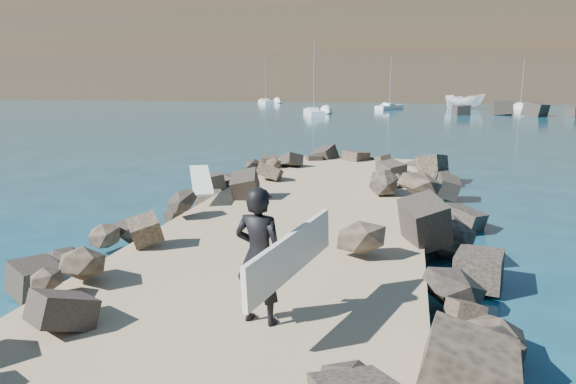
# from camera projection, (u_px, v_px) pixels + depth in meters

# --- Properties ---
(ground) EXTENTS (800.00, 800.00, 0.00)m
(ground) POSITION_uv_depth(u_px,v_px,m) (297.00, 243.00, 12.78)
(ground) COLOR #0F384C
(ground) RESTS_ON ground
(jetty) EXTENTS (6.00, 26.00, 0.60)m
(jetty) POSITION_uv_depth(u_px,v_px,m) (277.00, 257.00, 10.81)
(jetty) COLOR #8C7759
(jetty) RESTS_ON ground
(riprap_left) EXTENTS (2.60, 22.00, 1.00)m
(riprap_left) POSITION_uv_depth(u_px,v_px,m) (162.00, 232.00, 11.90)
(riprap_left) COLOR black
(riprap_left) RESTS_ON ground
(riprap_right) EXTENTS (2.60, 22.00, 1.00)m
(riprap_right) POSITION_uv_depth(u_px,v_px,m) (419.00, 251.00, 10.60)
(riprap_right) COLOR black
(riprap_right) RESTS_ON ground
(headland) EXTENTS (360.00, 140.00, 32.00)m
(headland) POSITION_uv_depth(u_px,v_px,m) (438.00, 43.00, 159.44)
(headland) COLOR #2D4919
(headland) RESTS_ON ground
(surfboard_resting) EXTENTS (1.47, 2.22, 0.07)m
(surfboard_resting) POSITION_uv_depth(u_px,v_px,m) (201.00, 184.00, 14.80)
(surfboard_resting) COLOR silver
(surfboard_resting) RESTS_ON riprap_left
(boat_imported) EXTENTS (6.10, 3.43, 2.23)m
(boat_imported) POSITION_uv_depth(u_px,v_px,m) (464.00, 101.00, 77.75)
(boat_imported) COLOR white
(boat_imported) RESTS_ON ground
(surfer_with_board) EXTENTS (1.17, 2.36, 1.95)m
(surfer_with_board) POSITION_uv_depth(u_px,v_px,m) (264.00, 256.00, 7.03)
(surfer_with_board) COLOR black
(surfer_with_board) RESTS_ON jetty
(sailboat_a) EXTENTS (3.84, 7.44, 8.78)m
(sailboat_a) POSITION_uv_depth(u_px,v_px,m) (314.00, 113.00, 61.89)
(sailboat_a) COLOR white
(sailboat_a) RESTS_ON ground
(sailboat_b) EXTENTS (3.95, 6.17, 7.57)m
(sailboat_b) POSITION_uv_depth(u_px,v_px,m) (389.00, 107.00, 74.90)
(sailboat_b) COLOR white
(sailboat_b) RESTS_ON ground
(sailboat_d) EXTENTS (2.98, 6.18, 7.41)m
(sailboat_d) POSITION_uv_depth(u_px,v_px,m) (520.00, 107.00, 75.26)
(sailboat_d) COLOR white
(sailboat_d) RESTS_ON ground
(sailboat_e) EXTENTS (4.82, 7.42, 8.97)m
(sailboat_e) POSITION_uv_depth(u_px,v_px,m) (266.00, 102.00, 95.52)
(sailboat_e) COLOR white
(sailboat_e) RESTS_ON ground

